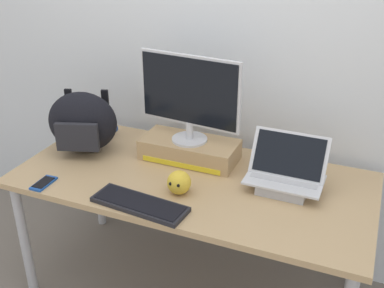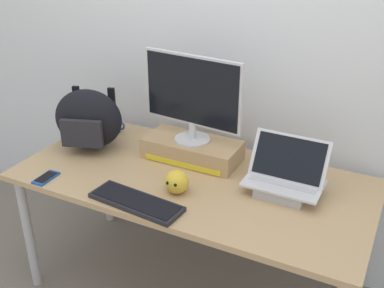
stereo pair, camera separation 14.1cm
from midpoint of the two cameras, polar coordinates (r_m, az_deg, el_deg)
The scene contains 10 objects.
back_wall at distance 2.50m, azimuth 2.93°, elevation 13.19°, with size 7.00×0.10×2.60m, color silver.
desk at distance 2.31m, azimuth -1.76°, elevation -5.50°, with size 1.71×0.81×0.71m.
toner_box_yellow at distance 2.42m, azimuth -1.97°, elevation -0.69°, with size 0.50×0.23×0.11m.
desktop_monitor at distance 2.30m, azimuth -2.10°, elevation 5.82°, with size 0.54×0.18×0.45m.
open_laptop at distance 2.19m, azimuth 9.41°, elevation -4.16°, with size 0.35×0.22×0.25m.
external_keyboard at distance 2.08m, azimuth -8.33°, elevation -7.26°, with size 0.44×0.18×0.02m.
messenger_backpack at distance 2.54m, azimuth -14.70°, elevation 2.52°, with size 0.41×0.31×0.33m.
coffee_mug at distance 2.76m, azimuth -11.89°, elevation 2.04°, with size 0.13×0.09×0.09m.
cell_phone at distance 2.35m, azimuth -19.24°, elevation -4.54°, with size 0.07×0.14×0.01m.
plush_toy at distance 2.13m, azimuth -3.52°, elevation -4.71°, with size 0.11×0.11×0.11m.
Camera 1 is at (0.76, -1.81, 1.86)m, focal length 43.93 mm.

